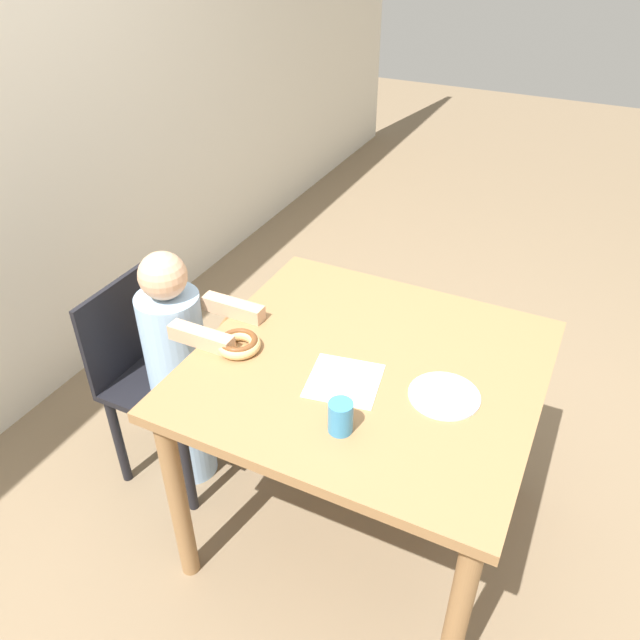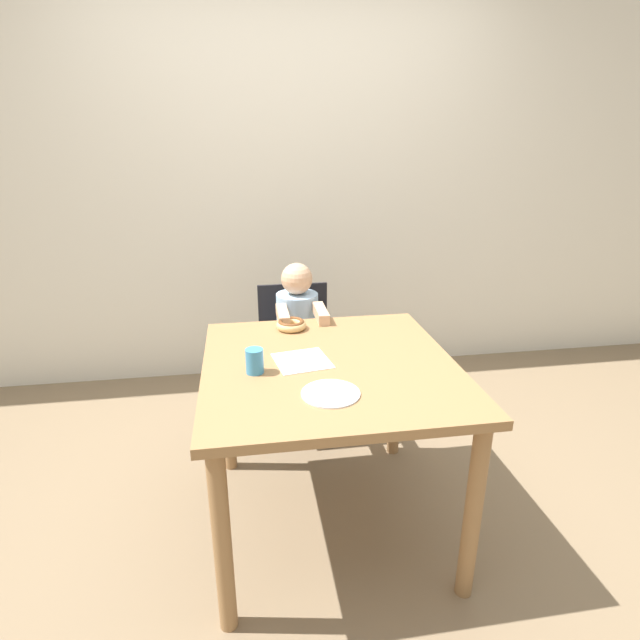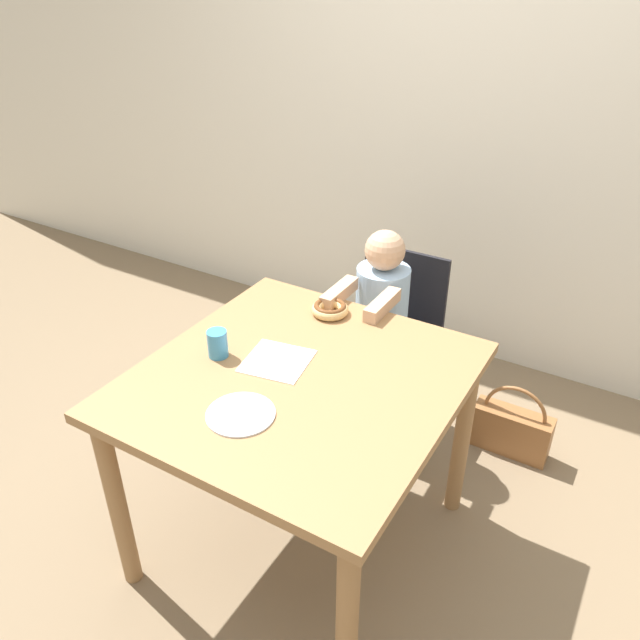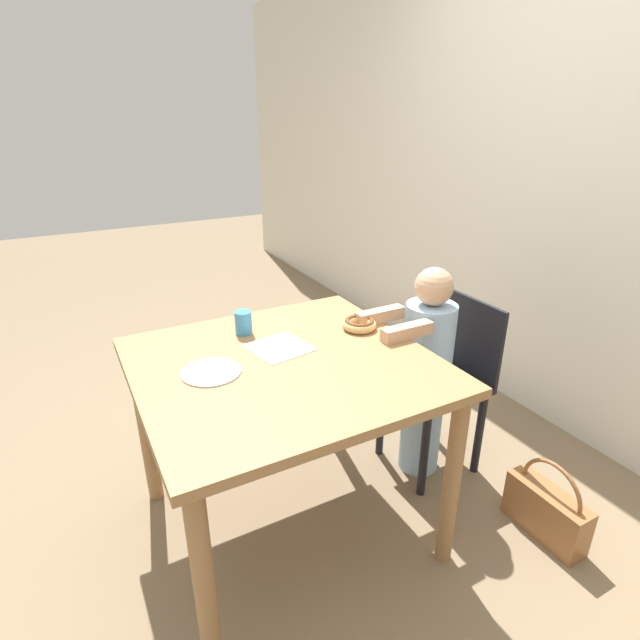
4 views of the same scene
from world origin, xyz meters
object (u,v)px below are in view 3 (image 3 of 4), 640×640
at_px(child_figure, 379,337).
at_px(cup, 218,344).
at_px(chair, 389,339).
at_px(handbag, 511,429).
at_px(donut, 330,309).

relative_size(child_figure, cup, 10.51).
xyz_separation_m(chair, handbag, (0.56, 0.07, -0.31)).
height_order(child_figure, handbag, child_figure).
bearing_deg(handbag, cup, -131.46).
height_order(donut, handbag, donut).
bearing_deg(child_figure, cup, -108.25).
xyz_separation_m(chair, cup, (-0.24, -0.83, 0.36)).
relative_size(donut, cup, 1.46).
relative_size(chair, cup, 8.67).
bearing_deg(donut, cup, -112.85).
relative_size(child_figure, donut, 7.20).
xyz_separation_m(chair, donut, (-0.06, -0.41, 0.34)).
relative_size(chair, handbag, 2.38).
xyz_separation_m(child_figure, donut, (-0.06, -0.31, 0.27)).
relative_size(handbag, cup, 3.64).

